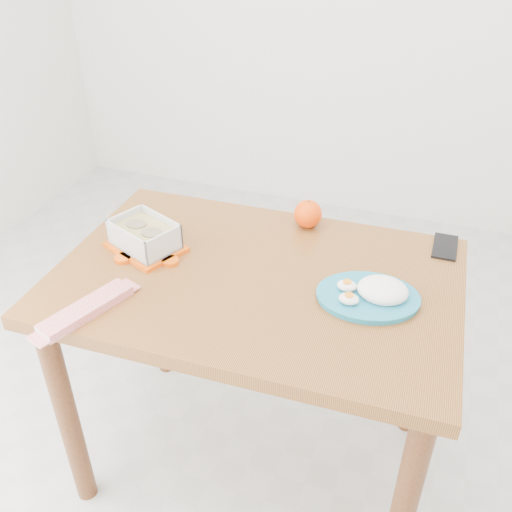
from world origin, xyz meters
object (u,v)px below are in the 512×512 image
(food_container, at_px, (145,236))
(smartphone, at_px, (445,247))
(rice_plate, at_px, (373,293))
(dining_table, at_px, (256,310))
(orange_fruit, at_px, (308,214))

(food_container, distance_m, smartphone, 0.84)
(food_container, distance_m, rice_plate, 0.64)
(dining_table, xyz_separation_m, food_container, (-0.33, 0.02, 0.16))
(dining_table, height_order, smartphone, smartphone)
(orange_fruit, bearing_deg, food_container, -145.41)
(smartphone, bearing_deg, food_container, -160.18)
(dining_table, height_order, food_container, food_container)
(rice_plate, relative_size, smartphone, 2.26)
(orange_fruit, bearing_deg, dining_table, -101.86)
(smartphone, bearing_deg, dining_table, -146.64)
(orange_fruit, relative_size, rice_plate, 0.28)
(dining_table, relative_size, rice_plate, 3.62)
(orange_fruit, distance_m, smartphone, 0.40)
(rice_plate, bearing_deg, smartphone, 51.76)
(dining_table, distance_m, rice_plate, 0.33)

